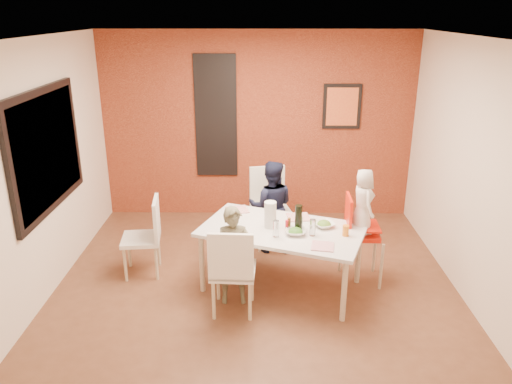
{
  "coord_description": "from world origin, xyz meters",
  "views": [
    {
      "loc": [
        0.06,
        -4.88,
        2.95
      ],
      "look_at": [
        0.0,
        0.3,
        1.05
      ],
      "focal_mm": 35.0,
      "sensor_mm": 36.0,
      "label": 1
    }
  ],
  "objects_px": {
    "chair_near": "(232,268)",
    "child_far": "(271,206)",
    "dining_table": "(282,234)",
    "toddler": "(363,201)",
    "wine_bottle": "(299,218)",
    "chair_left": "(148,233)",
    "high_chair": "(358,231)",
    "child_near": "(234,256)",
    "chair_far": "(269,202)",
    "paper_towel_roll": "(270,215)"
  },
  "relations": [
    {
      "from": "chair_near",
      "to": "chair_left",
      "type": "height_order",
      "value": "chair_near"
    },
    {
      "from": "child_near",
      "to": "child_far",
      "type": "distance_m",
      "value": 1.31
    },
    {
      "from": "chair_far",
      "to": "child_far",
      "type": "relative_size",
      "value": 0.85
    },
    {
      "from": "dining_table",
      "to": "child_far",
      "type": "relative_size",
      "value": 1.62
    },
    {
      "from": "chair_left",
      "to": "child_near",
      "type": "bearing_deg",
      "value": 52.66
    },
    {
      "from": "dining_table",
      "to": "chair_near",
      "type": "bearing_deg",
      "value": -132.92
    },
    {
      "from": "chair_far",
      "to": "wine_bottle",
      "type": "height_order",
      "value": "chair_far"
    },
    {
      "from": "chair_left",
      "to": "paper_towel_roll",
      "type": "distance_m",
      "value": 1.48
    },
    {
      "from": "chair_near",
      "to": "high_chair",
      "type": "bearing_deg",
      "value": -150.07
    },
    {
      "from": "toddler",
      "to": "wine_bottle",
      "type": "height_order",
      "value": "toddler"
    },
    {
      "from": "dining_table",
      "to": "child_near",
      "type": "bearing_deg",
      "value": -148.99
    },
    {
      "from": "high_chair",
      "to": "child_near",
      "type": "xyz_separation_m",
      "value": [
        -1.37,
        -0.47,
        -0.08
      ]
    },
    {
      "from": "toddler",
      "to": "paper_towel_roll",
      "type": "distance_m",
      "value": 1.03
    },
    {
      "from": "chair_far",
      "to": "high_chair",
      "type": "xyz_separation_m",
      "value": [
        0.98,
        -1.02,
        0.05
      ]
    },
    {
      "from": "chair_left",
      "to": "toddler",
      "type": "bearing_deg",
      "value": 79.88
    },
    {
      "from": "toddler",
      "to": "wine_bottle",
      "type": "xyz_separation_m",
      "value": [
        -0.72,
        -0.23,
        -0.11
      ]
    },
    {
      "from": "dining_table",
      "to": "child_far",
      "type": "bearing_deg",
      "value": 96.3
    },
    {
      "from": "dining_table",
      "to": "chair_near",
      "type": "relative_size",
      "value": 2.02
    },
    {
      "from": "chair_near",
      "to": "child_far",
      "type": "distance_m",
      "value": 1.54
    },
    {
      "from": "high_chair",
      "to": "toddler",
      "type": "xyz_separation_m",
      "value": [
        0.03,
        -0.0,
        0.36
      ]
    },
    {
      "from": "chair_near",
      "to": "wine_bottle",
      "type": "relative_size",
      "value": 3.26
    },
    {
      "from": "chair_far",
      "to": "paper_towel_roll",
      "type": "distance_m",
      "value": 1.18
    },
    {
      "from": "child_far",
      "to": "chair_left",
      "type": "bearing_deg",
      "value": 26.23
    },
    {
      "from": "high_chair",
      "to": "wine_bottle",
      "type": "bearing_deg",
      "value": 109.59
    },
    {
      "from": "child_far",
      "to": "toddler",
      "type": "relative_size",
      "value": 1.63
    },
    {
      "from": "high_chair",
      "to": "paper_towel_roll",
      "type": "bearing_deg",
      "value": 98.53
    },
    {
      "from": "dining_table",
      "to": "child_near",
      "type": "distance_m",
      "value": 0.61
    },
    {
      "from": "chair_left",
      "to": "paper_towel_roll",
      "type": "bearing_deg",
      "value": 72.54
    },
    {
      "from": "chair_far",
      "to": "dining_table",
      "type": "bearing_deg",
      "value": -97.22
    },
    {
      "from": "dining_table",
      "to": "toddler",
      "type": "bearing_deg",
      "value": 10.38
    },
    {
      "from": "chair_left",
      "to": "toddler",
      "type": "distance_m",
      "value": 2.48
    },
    {
      "from": "chair_near",
      "to": "high_chair",
      "type": "xyz_separation_m",
      "value": [
        1.37,
        0.72,
        0.08
      ]
    },
    {
      "from": "dining_table",
      "to": "chair_far",
      "type": "bearing_deg",
      "value": 95.98
    },
    {
      "from": "dining_table",
      "to": "chair_near",
      "type": "distance_m",
      "value": 0.76
    },
    {
      "from": "chair_far",
      "to": "child_near",
      "type": "relative_size",
      "value": 0.95
    },
    {
      "from": "chair_far",
      "to": "chair_left",
      "type": "height_order",
      "value": "chair_far"
    },
    {
      "from": "wine_bottle",
      "to": "toddler",
      "type": "bearing_deg",
      "value": 17.62
    },
    {
      "from": "child_near",
      "to": "dining_table",
      "type": "bearing_deg",
      "value": 26.11
    },
    {
      "from": "child_near",
      "to": "toddler",
      "type": "distance_m",
      "value": 1.54
    },
    {
      "from": "high_chair",
      "to": "child_far",
      "type": "bearing_deg",
      "value": 52.63
    },
    {
      "from": "high_chair",
      "to": "child_far",
      "type": "relative_size",
      "value": 0.86
    },
    {
      "from": "chair_left",
      "to": "child_far",
      "type": "height_order",
      "value": "child_far"
    },
    {
      "from": "child_far",
      "to": "toddler",
      "type": "distance_m",
      "value": 1.31
    },
    {
      "from": "dining_table",
      "to": "paper_towel_roll",
      "type": "bearing_deg",
      "value": 164.06
    },
    {
      "from": "chair_near",
      "to": "high_chair",
      "type": "height_order",
      "value": "high_chair"
    },
    {
      "from": "child_near",
      "to": "child_far",
      "type": "height_order",
      "value": "child_far"
    },
    {
      "from": "chair_near",
      "to": "wine_bottle",
      "type": "xyz_separation_m",
      "value": [
        0.68,
        0.49,
        0.33
      ]
    },
    {
      "from": "chair_near",
      "to": "child_far",
      "type": "xyz_separation_m",
      "value": [
        0.41,
        1.48,
        0.06
      ]
    },
    {
      "from": "chair_far",
      "to": "wine_bottle",
      "type": "distance_m",
      "value": 1.31
    },
    {
      "from": "chair_near",
      "to": "child_near",
      "type": "distance_m",
      "value": 0.25
    }
  ]
}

